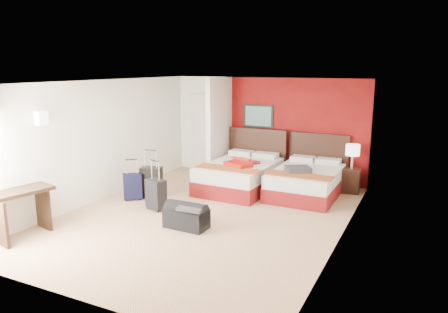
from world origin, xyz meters
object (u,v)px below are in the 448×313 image
Objects in this scene: bed_right at (306,183)px; nightstand at (351,180)px; red_suitcase_open at (242,162)px; suitcase_charcoal at (156,195)px; suitcase_navy at (133,187)px; suitcase_black at (152,183)px; desk at (23,213)px; bed_left at (240,176)px; duffel_bag at (186,217)px; table_lamp at (352,157)px.

bed_right is 1.08m from nightstand.
red_suitcase_open is at bearing -167.24° from bed_right.
suitcase_charcoal is 0.88m from suitcase_navy.
suitcase_black is 1.11× the size of suitcase_charcoal.
desk is at bearing -136.77° from nightstand.
red_suitcase_open reaches higher than nightstand.
suitcase_navy is (-0.29, -0.27, -0.06)m from suitcase_black.
desk is at bearing -102.10° from suitcase_charcoal.
bed_left is 4.58m from desk.
bed_left is at bearing -171.79° from bed_right.
bed_left is 3.79× the size of nightstand.
duffel_bag is at bearing -115.99° from bed_right.
red_suitcase_open reaches higher than suitcase_navy.
table_lamp reaches higher than bed_left.
suitcase_charcoal is at bearing -138.17° from table_lamp.
desk is at bearing -143.74° from duffel_bag.
nightstand is 0.93× the size of suitcase_charcoal.
suitcase_black is at bearing 149.49° from suitcase_charcoal.
bed_right is 3.00× the size of suitcase_black.
bed_left reaches higher than suitcase_charcoal.
desk is (-4.42, -4.97, 0.13)m from nightstand.
duffel_bag is (-2.20, -3.45, -0.63)m from table_lamp.
duffel_bag is at bearing 47.31° from desk.
nightstand is 6.65m from desk.
table_lamp is 0.95× the size of suitcase_charcoal.
desk reaches higher than suitcase_navy.
nightstand is 4.33m from suitcase_charcoal.
bed_right is at bearing 14.46° from suitcase_black.
suitcase_charcoal is (-2.39, -2.20, -0.00)m from bed_right.
red_suitcase_open is 1.22× the size of suitcase_black.
bed_right is 3.33m from suitcase_black.
red_suitcase_open reaches higher than suitcase_charcoal.
bed_right is 3.53× the size of table_lamp.
suitcase_charcoal is at bearing -143.25° from nightstand.
suitcase_charcoal is (-1.01, -1.90, -0.37)m from red_suitcase_open.
desk reaches higher than red_suitcase_open.
bed_right is 2.57× the size of duffel_bag.
bed_right is 3.08m from duffel_bag.
nightstand is 0.84× the size of suitcase_black.
bed_left is at bearing 94.69° from duffel_bag.
suitcase_navy is at bearing -152.61° from nightstand.
bed_left is 3.74× the size of table_lamp.
red_suitcase_open is at bearing 79.85° from suitcase_charcoal.
bed_left is at bearing 75.74° from desk.
desk reaches higher than suitcase_black.
nightstand is at bearing 59.44° from duffel_bag.
red_suitcase_open is 2.50m from duffel_bag.
nightstand is 0.72× the size of duffel_bag.
bed_left reaches higher than duffel_bag.
suitcase_charcoal is 1.09× the size of suitcase_navy.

